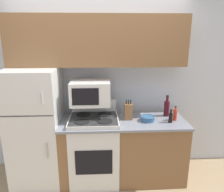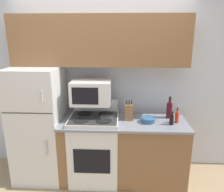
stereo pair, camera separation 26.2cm
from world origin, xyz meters
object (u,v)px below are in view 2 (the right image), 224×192
object	(u,v)px
knife_block	(129,112)
stove	(95,148)
bottle_hot_sauce	(177,117)
refrigerator	(40,124)
bottle_wine_red	(169,110)
bottle_soy_sauce	(172,119)
microwave	(91,92)
bowl	(148,120)

from	to	relation	value
knife_block	stove	bearing A→B (deg)	-172.56
bottle_hot_sauce	refrigerator	bearing A→B (deg)	177.23
refrigerator	knife_block	world-z (taller)	refrigerator
bottle_wine_red	bottle_soy_sauce	world-z (taller)	bottle_wine_red
microwave	bowl	world-z (taller)	microwave
stove	bowl	bearing A→B (deg)	-1.63
microwave	bottle_hot_sauce	bearing A→B (deg)	-5.03
bottle_hot_sauce	bottle_soy_sauce	xyz separation A→B (m)	(-0.08, -0.07, -0.01)
bottle_wine_red	bottle_hot_sauce	size ratio (longest dim) A/B	1.50
refrigerator	bowl	bearing A→B (deg)	-3.73
microwave	knife_block	bearing A→B (deg)	-2.85
bottle_soy_sauce	bottle_wine_red	bearing A→B (deg)	86.21
stove	microwave	xyz separation A→B (m)	(-0.04, 0.09, 0.77)
refrigerator	stove	size ratio (longest dim) A/B	1.45
bowl	bottle_wine_red	size ratio (longest dim) A/B	0.63
microwave	bowl	size ratio (longest dim) A/B	2.74
bottle_wine_red	bottle_soy_sauce	xyz separation A→B (m)	(-0.02, -0.24, -0.05)
refrigerator	bowl	world-z (taller)	refrigerator
knife_block	bowl	world-z (taller)	knife_block
bowl	bottle_wine_red	xyz separation A→B (m)	(0.30, 0.18, 0.08)
bottle_hot_sauce	stove	bearing A→B (deg)	179.31
microwave	bottle_soy_sauce	bearing A→B (deg)	-9.24
bowl	knife_block	bearing A→B (deg)	162.01
refrigerator	bottle_wine_red	world-z (taller)	refrigerator
bowl	stove	bearing A→B (deg)	178.37
bottle_soy_sauce	bottle_hot_sauce	bearing A→B (deg)	40.75
knife_block	bottle_soy_sauce	size ratio (longest dim) A/B	1.53
bottle_hot_sauce	bowl	bearing A→B (deg)	-178.89
knife_block	bowl	distance (m)	0.27
microwave	knife_block	distance (m)	0.57
knife_block	bottle_soy_sauce	xyz separation A→B (m)	(0.54, -0.14, -0.04)
refrigerator	stove	xyz separation A→B (m)	(0.77, -0.08, -0.31)
bowl	bottle_soy_sauce	distance (m)	0.30
bowl	bottle_wine_red	bearing A→B (deg)	30.30
bottle_hot_sauce	bottle_soy_sauce	bearing A→B (deg)	-139.25
bottle_soy_sauce	microwave	bearing A→B (deg)	170.76
bottle_soy_sauce	stove	bearing A→B (deg)	175.22
knife_block	bottle_hot_sauce	xyz separation A→B (m)	(0.62, -0.07, -0.03)
microwave	bowl	distance (m)	0.83
stove	bottle_soy_sauce	size ratio (longest dim) A/B	6.06
bottle_wine_red	bottle_hot_sauce	bearing A→B (deg)	-68.82
knife_block	bottle_hot_sauce	size ratio (longest dim) A/B	1.38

